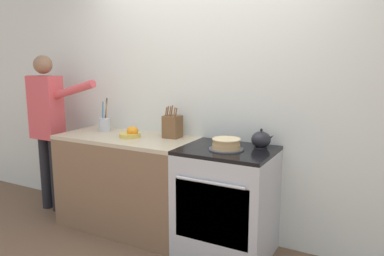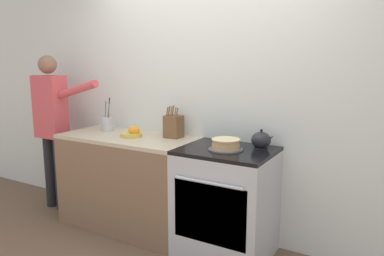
# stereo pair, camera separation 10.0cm
# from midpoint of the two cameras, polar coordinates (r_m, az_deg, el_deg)

# --- Properties ---
(wall_back) EXTENTS (8.00, 0.04, 2.60)m
(wall_back) POSITION_cam_midpoint_polar(r_m,az_deg,el_deg) (3.45, 3.55, 4.77)
(wall_back) COLOR silver
(wall_back) RESTS_ON ground_plane
(counter_cabinet) EXTENTS (1.33, 0.62, 0.92)m
(counter_cabinet) POSITION_cam_midpoint_polar(r_m,az_deg,el_deg) (3.74, -8.85, -8.10)
(counter_cabinet) COLOR brown
(counter_cabinet) RESTS_ON ground_plane
(stove_range) EXTENTS (0.76, 0.65, 0.92)m
(stove_range) POSITION_cam_midpoint_polar(r_m,az_deg,el_deg) (3.22, 6.08, -11.16)
(stove_range) COLOR #B7BABF
(stove_range) RESTS_ON ground_plane
(layer_cake) EXTENTS (0.28, 0.28, 0.09)m
(layer_cake) POSITION_cam_midpoint_polar(r_m,az_deg,el_deg) (3.04, 6.11, -2.55)
(layer_cake) COLOR #4C4C51
(layer_cake) RESTS_ON stove_range
(tea_kettle) EXTENTS (0.20, 0.16, 0.16)m
(tea_kettle) POSITION_cam_midpoint_polar(r_m,az_deg,el_deg) (3.14, 11.41, -1.83)
(tea_kettle) COLOR #232328
(tea_kettle) RESTS_ON stove_range
(knife_block) EXTENTS (0.15, 0.14, 0.30)m
(knife_block) POSITION_cam_midpoint_polar(r_m,az_deg,el_deg) (3.49, -2.01, 0.27)
(knife_block) COLOR brown
(knife_block) RESTS_ON counter_cabinet
(utensil_crock) EXTENTS (0.12, 0.12, 0.34)m
(utensil_crock) POSITION_cam_midpoint_polar(r_m,az_deg,el_deg) (3.92, -12.06, 0.73)
(utensil_crock) COLOR #B7BABF
(utensil_crock) RESTS_ON counter_cabinet
(fruit_bowl) EXTENTS (0.20, 0.20, 0.10)m
(fruit_bowl) POSITION_cam_midpoint_polar(r_m,az_deg,el_deg) (3.56, -8.22, -0.70)
(fruit_bowl) COLOR gold
(fruit_bowl) RESTS_ON counter_cabinet
(person_baker) EXTENTS (0.94, 0.20, 1.68)m
(person_baker) POSITION_cam_midpoint_polar(r_m,az_deg,el_deg) (4.29, -19.99, 1.34)
(person_baker) COLOR black
(person_baker) RESTS_ON ground_plane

